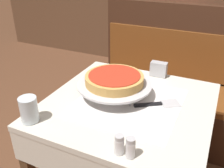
% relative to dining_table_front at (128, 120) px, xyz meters
% --- Properties ---
extents(dining_table_front, '(0.83, 0.83, 0.73)m').
position_rel_dining_table_front_xyz_m(dining_table_front, '(0.00, 0.00, 0.00)').
color(dining_table_front, beige).
rests_on(dining_table_front, ground_plane).
extents(dining_table_rear, '(0.69, 0.69, 0.73)m').
position_rel_dining_table_front_xyz_m(dining_table_rear, '(-0.23, 1.75, 0.02)').
color(dining_table_rear, red).
rests_on(dining_table_rear, ground_plane).
extents(booth_bench, '(1.51, 0.48, 1.07)m').
position_rel_dining_table_front_xyz_m(booth_bench, '(0.17, 0.82, -0.30)').
color(booth_bench, '#3D2316').
rests_on(booth_bench, ground_plane).
extents(pizza_pan_stand, '(0.40, 0.40, 0.07)m').
position_rel_dining_table_front_xyz_m(pizza_pan_stand, '(-0.10, 0.03, 0.18)').
color(pizza_pan_stand, '#ADADB2').
rests_on(pizza_pan_stand, dining_table_front).
extents(deep_dish_pizza, '(0.31, 0.31, 0.05)m').
position_rel_dining_table_front_xyz_m(deep_dish_pizza, '(-0.10, 0.03, 0.21)').
color(deep_dish_pizza, tan).
rests_on(deep_dish_pizza, pizza_pan_stand).
extents(pizza_server, '(0.22, 0.17, 0.01)m').
position_rel_dining_table_front_xyz_m(pizza_server, '(0.15, 0.04, 0.12)').
color(pizza_server, '#BCBCC1').
rests_on(pizza_server, dining_table_front).
extents(water_glass_near, '(0.08, 0.08, 0.12)m').
position_rel_dining_table_front_xyz_m(water_glass_near, '(-0.35, -0.34, 0.17)').
color(water_glass_near, silver).
rests_on(water_glass_near, dining_table_front).
extents(salt_shaker, '(0.04, 0.04, 0.08)m').
position_rel_dining_table_front_xyz_m(salt_shaker, '(0.10, -0.36, 0.15)').
color(salt_shaker, silver).
rests_on(salt_shaker, dining_table_front).
extents(pepper_shaker, '(0.04, 0.04, 0.09)m').
position_rel_dining_table_front_xyz_m(pepper_shaker, '(0.15, -0.36, 0.16)').
color(pepper_shaker, silver).
rests_on(pepper_shaker, dining_table_front).
extents(napkin_holder, '(0.10, 0.05, 0.09)m').
position_rel_dining_table_front_xyz_m(napkin_holder, '(0.05, 0.37, 0.16)').
color(napkin_holder, '#B2B2B7').
rests_on(napkin_holder, dining_table_front).
extents(condiment_caddy, '(0.12, 0.12, 0.16)m').
position_rel_dining_table_front_xyz_m(condiment_caddy, '(-0.32, 1.82, 0.16)').
color(condiment_caddy, black).
rests_on(condiment_caddy, dining_table_rear).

